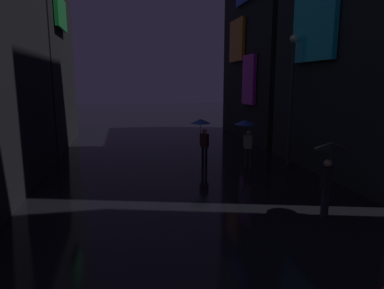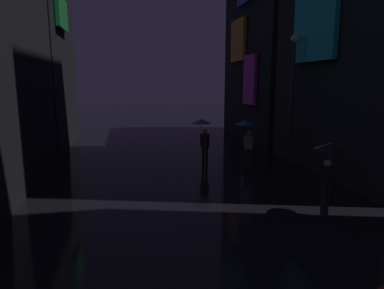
{
  "view_description": "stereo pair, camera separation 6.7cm",
  "coord_description": "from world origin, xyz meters",
  "views": [
    {
      "loc": [
        -2.25,
        0.5,
        3.78
      ],
      "look_at": [
        0.0,
        11.78,
        1.65
      ],
      "focal_mm": 32.0,
      "sensor_mm": 36.0,
      "label": 1
    },
    {
      "loc": [
        -2.18,
        0.49,
        3.78
      ],
      "look_at": [
        0.0,
        11.78,
        1.65
      ],
      "focal_mm": 32.0,
      "sensor_mm": 36.0,
      "label": 2
    }
  ],
  "objects": [
    {
      "name": "building_right_far",
      "position": [
        7.48,
        22.36,
        7.23
      ],
      "size": [
        4.25,
        8.72,
        14.43
      ],
      "color": "black",
      "rests_on": "ground"
    },
    {
      "name": "pedestrian_midstreet_left_blue",
      "position": [
        2.98,
        14.6,
        1.67
      ],
      "size": [
        0.9,
        0.9,
        2.12
      ],
      "color": "#38332D",
      "rests_on": "ground"
    },
    {
      "name": "pedestrian_foreground_left_black",
      "position": [
        3.31,
        8.83,
        1.67
      ],
      "size": [
        0.9,
        0.9,
        2.12
      ],
      "color": "#2D2D38",
      "rests_on": "ground"
    },
    {
      "name": "pedestrian_near_crossing_blue",
      "position": [
        1.17,
        15.36,
        1.67
      ],
      "size": [
        0.9,
        0.9,
        2.12
      ],
      "color": "black",
      "rests_on": "ground"
    },
    {
      "name": "streetlamp_right_far",
      "position": [
        5.0,
        14.52,
        3.57
      ],
      "size": [
        0.36,
        0.36,
        5.75
      ],
      "color": "#2D2D33",
      "rests_on": "ground"
    }
  ]
}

